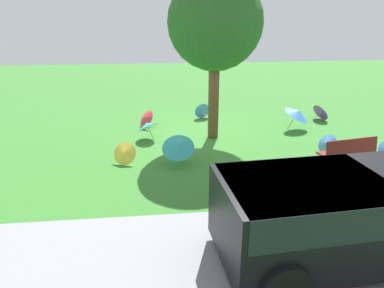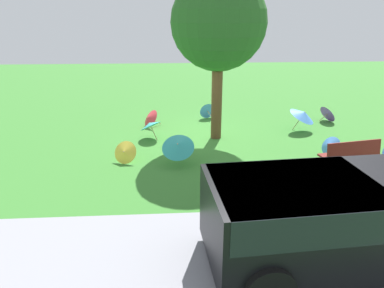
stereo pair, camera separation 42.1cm
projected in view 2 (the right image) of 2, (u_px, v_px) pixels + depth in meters
ground at (207, 136)px, 12.44m from camera, size 40.00×40.00×0.00m
road_strip at (250, 270)px, 5.89m from camera, size 40.00×3.75×0.01m
van_dark at (336, 214)px, 5.84m from camera, size 4.73×2.40×1.53m
park_bench at (350, 155)px, 9.47m from camera, size 1.66×0.76×0.90m
shade_tree at (219, 23)px, 10.96m from camera, size 3.01×3.01×5.30m
parasol_yellow_0 at (125, 152)px, 10.09m from camera, size 0.78×0.67×0.64m
parasol_teal_0 at (150, 124)px, 11.98m from camera, size 1.03×1.04×0.75m
parasol_teal_1 at (178, 146)px, 9.76m from camera, size 1.04×1.00×0.92m
parasol_purple_0 at (329, 113)px, 13.96m from camera, size 0.80×0.87×0.70m
parasol_blue_2 at (207, 110)px, 14.46m from camera, size 0.69×0.64×0.65m
parasol_red_0 at (149, 118)px, 13.28m from camera, size 0.84×0.89×0.70m
parasol_blue_3 at (303, 114)px, 12.73m from camera, size 1.32×1.32×0.95m
parasol_blue_4 at (330, 146)px, 10.65m from camera, size 0.68×0.73×0.59m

